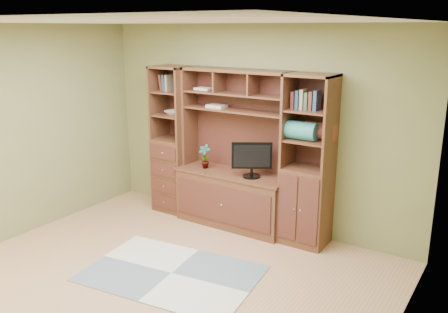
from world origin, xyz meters
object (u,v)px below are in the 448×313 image
Objects in this scene: center_hutch at (232,150)px; monitor at (252,153)px; left_tower at (173,140)px; right_tower at (308,162)px.

monitor is at bearing -6.44° from center_hutch.
left_tower is 3.32× the size of monitor.
center_hutch is 1.00m from left_tower.
left_tower is at bearing 144.75° from monitor.
center_hutch reaches higher than monitor.
right_tower is 0.72m from monitor.
left_tower is at bearing 177.71° from center_hutch.
center_hutch is 1.03m from right_tower.
monitor is (0.31, -0.03, 0.01)m from center_hutch.
left_tower is at bearing 180.00° from right_tower.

